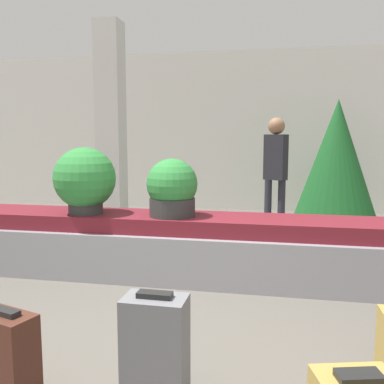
{
  "coord_description": "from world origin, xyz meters",
  "views": [
    {
      "loc": [
        0.86,
        -2.64,
        1.47
      ],
      "look_at": [
        0.0,
        1.68,
        0.91
      ],
      "focal_mm": 40.0,
      "sensor_mm": 36.0,
      "label": 1
    }
  ],
  "objects_px": {
    "suitcase_0": "(155,349)",
    "pillar": "(111,129)",
    "potted_plant_0": "(172,189)",
    "traveler_0": "(276,165)",
    "suitcase_1": "(8,361)",
    "decorated_tree": "(336,158)",
    "potted_plant_1": "(85,180)"
  },
  "relations": [
    {
      "from": "suitcase_0",
      "to": "pillar",
      "type": "bearing_deg",
      "value": 115.4
    },
    {
      "from": "potted_plant_0",
      "to": "traveler_0",
      "type": "distance_m",
      "value": 2.46
    },
    {
      "from": "suitcase_0",
      "to": "potted_plant_0",
      "type": "distance_m",
      "value": 2.24
    },
    {
      "from": "suitcase_0",
      "to": "potted_plant_0",
      "type": "relative_size",
      "value": 1.06
    },
    {
      "from": "suitcase_1",
      "to": "decorated_tree",
      "type": "height_order",
      "value": "decorated_tree"
    },
    {
      "from": "pillar",
      "to": "traveler_0",
      "type": "xyz_separation_m",
      "value": [
        2.48,
        0.28,
        -0.53
      ]
    },
    {
      "from": "pillar",
      "to": "potted_plant_0",
      "type": "bearing_deg",
      "value": -53.55
    },
    {
      "from": "suitcase_1",
      "to": "traveler_0",
      "type": "distance_m",
      "value": 4.83
    },
    {
      "from": "potted_plant_1",
      "to": "traveler_0",
      "type": "relative_size",
      "value": 0.4
    },
    {
      "from": "suitcase_1",
      "to": "potted_plant_0",
      "type": "distance_m",
      "value": 2.45
    },
    {
      "from": "pillar",
      "to": "suitcase_1",
      "type": "height_order",
      "value": "pillar"
    },
    {
      "from": "suitcase_0",
      "to": "decorated_tree",
      "type": "relative_size",
      "value": 0.3
    },
    {
      "from": "suitcase_1",
      "to": "potted_plant_1",
      "type": "distance_m",
      "value": 2.48
    },
    {
      "from": "suitcase_0",
      "to": "suitcase_1",
      "type": "relative_size",
      "value": 1.12
    },
    {
      "from": "pillar",
      "to": "traveler_0",
      "type": "relative_size",
      "value": 1.81
    },
    {
      "from": "potted_plant_1",
      "to": "decorated_tree",
      "type": "distance_m",
      "value": 4.36
    },
    {
      "from": "traveler_0",
      "to": "potted_plant_0",
      "type": "bearing_deg",
      "value": -87.26
    },
    {
      "from": "potted_plant_1",
      "to": "decorated_tree",
      "type": "height_order",
      "value": "decorated_tree"
    },
    {
      "from": "suitcase_0",
      "to": "potted_plant_1",
      "type": "height_order",
      "value": "potted_plant_1"
    },
    {
      "from": "suitcase_1",
      "to": "decorated_tree",
      "type": "bearing_deg",
      "value": 83.96
    },
    {
      "from": "suitcase_0",
      "to": "traveler_0",
      "type": "xyz_separation_m",
      "value": [
        0.61,
        4.34,
        0.76
      ]
    },
    {
      "from": "potted_plant_0",
      "to": "suitcase_1",
      "type": "bearing_deg",
      "value": -98.33
    },
    {
      "from": "potted_plant_1",
      "to": "suitcase_0",
      "type": "bearing_deg",
      "value": -56.39
    },
    {
      "from": "traveler_0",
      "to": "decorated_tree",
      "type": "xyz_separation_m",
      "value": [
        0.98,
        0.92,
        0.07
      ]
    },
    {
      "from": "pillar",
      "to": "traveler_0",
      "type": "height_order",
      "value": "pillar"
    },
    {
      "from": "potted_plant_1",
      "to": "traveler_0",
      "type": "distance_m",
      "value": 3.02
    },
    {
      "from": "pillar",
      "to": "suitcase_0",
      "type": "relative_size",
      "value": 5.03
    },
    {
      "from": "pillar",
      "to": "suitcase_1",
      "type": "distance_m",
      "value": 4.61
    },
    {
      "from": "potted_plant_0",
      "to": "pillar",
      "type": "bearing_deg",
      "value": 126.45
    },
    {
      "from": "potted_plant_1",
      "to": "pillar",
      "type": "bearing_deg",
      "value": 103.88
    },
    {
      "from": "suitcase_1",
      "to": "decorated_tree",
      "type": "relative_size",
      "value": 0.27
    },
    {
      "from": "suitcase_0",
      "to": "suitcase_1",
      "type": "xyz_separation_m",
      "value": [
        -0.77,
        -0.22,
        -0.03
      ]
    }
  ]
}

